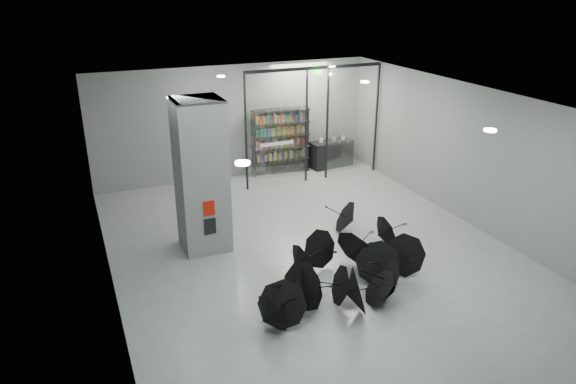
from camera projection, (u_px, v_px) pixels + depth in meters
name	position (u px, v px, depth m)	size (l,w,h in m)	color
room	(325.00, 155.00, 12.36)	(14.00, 14.02, 4.01)	gray
column	(201.00, 176.00, 13.47)	(1.20, 1.20, 4.00)	slate
fire_cabinet	(209.00, 208.00, 13.18)	(0.28, 0.04, 0.38)	#A50A07
info_panel	(210.00, 226.00, 13.37)	(0.30, 0.03, 0.42)	black
exit_sign	(318.00, 73.00, 17.40)	(0.30, 0.06, 0.15)	#0CE533
glass_partition	(314.00, 120.00, 18.17)	(5.06, 0.08, 4.00)	silver
bookshelf	(280.00, 141.00, 19.34)	(2.16, 0.43, 2.37)	black
shop_counter	(331.00, 154.00, 20.16)	(1.66, 0.66, 1.00)	black
umbrella_cluster	(346.00, 273.00, 12.26)	(5.01, 4.81, 1.31)	black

